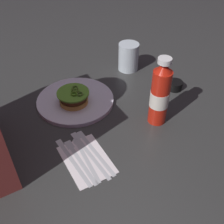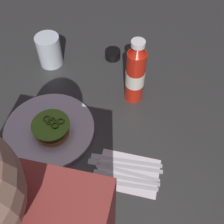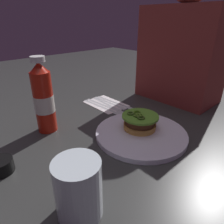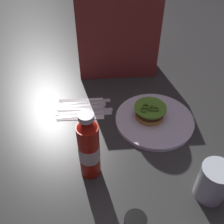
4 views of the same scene
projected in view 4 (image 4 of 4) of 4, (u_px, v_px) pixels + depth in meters
ground_plane at (138, 156)px, 0.87m from camera, size 3.00×3.00×0.00m
dinner_plate at (154, 120)px, 0.98m from camera, size 0.29×0.29×0.02m
burger_sandwich at (150, 112)px, 0.97m from camera, size 0.12×0.12×0.05m
ketchup_bottle at (89, 148)px, 0.75m from camera, size 0.06×0.06×0.24m
water_glass at (213, 182)px, 0.73m from camera, size 0.09×0.09×0.12m
condiment_cup at (135, 222)px, 0.69m from camera, size 0.06×0.06×0.03m
napkin at (81, 109)px, 1.03m from camera, size 0.18×0.12×0.00m
steak_knife at (88, 114)px, 1.01m from camera, size 0.21×0.03×0.00m
table_knife at (88, 111)px, 1.02m from camera, size 0.22×0.03×0.00m
spoon_utensil at (88, 108)px, 1.03m from camera, size 0.19×0.03×0.00m
fork_utensil at (86, 105)px, 1.04m from camera, size 0.19×0.02×0.00m
butter_knife at (88, 101)px, 1.06m from camera, size 0.21×0.03×0.00m
diner_person at (117, 16)px, 1.09m from camera, size 0.33×0.20×0.55m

